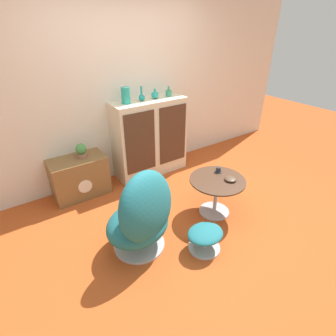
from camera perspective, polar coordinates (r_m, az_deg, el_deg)
ground_plane at (r=3.24m, az=5.15°, el=-11.77°), size 12.00×12.00×0.00m
wall_back at (r=3.88m, az=-9.56°, el=16.70°), size 6.40×0.06×2.60m
sideboard at (r=4.00m, az=-3.95°, el=6.58°), size 1.11×0.43×1.16m
tv_console at (r=3.76m, az=-18.70°, el=-1.82°), size 0.73×0.42×0.55m
egg_chair at (r=2.66m, az=-5.62°, el=-10.33°), size 0.89×0.86×0.95m
ottoman at (r=2.84m, az=8.08°, el=-14.44°), size 0.39×0.34×0.25m
coffee_table at (r=3.24m, az=10.49°, el=-4.55°), size 0.67×0.67×0.49m
vase_leftmost at (r=3.64m, az=-9.21°, el=15.32°), size 0.12×0.12×0.22m
vase_inner_left at (r=3.76m, az=-5.76°, el=15.13°), size 0.09×0.09×0.20m
vase_inner_right at (r=3.86m, az=-2.87°, el=15.64°), size 0.10×0.10×0.14m
vase_rightmost at (r=3.99m, az=0.13°, el=16.03°), size 0.09×0.09×0.14m
potted_plant at (r=3.62m, az=-18.36°, el=3.62°), size 0.14×0.14×0.19m
teacup at (r=3.31m, az=10.90°, el=-0.42°), size 0.10×0.10×0.06m
bowl at (r=3.17m, az=13.45°, el=-2.34°), size 0.14×0.14×0.04m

